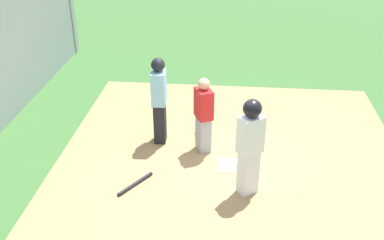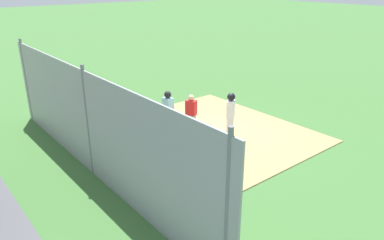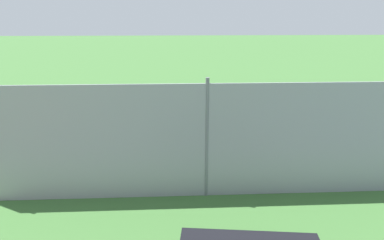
{
  "view_description": "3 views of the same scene",
  "coord_description": "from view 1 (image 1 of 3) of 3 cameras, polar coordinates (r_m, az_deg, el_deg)",
  "views": [
    {
      "loc": [
        6.93,
        -0.03,
        4.65
      ],
      "look_at": [
        -0.05,
        -0.7,
        0.92
      ],
      "focal_mm": 42.6,
      "sensor_mm": 36.0,
      "label": 1
    },
    {
      "loc": [
        9.48,
        -8.68,
        5.58
      ],
      "look_at": [
        -0.2,
        -0.75,
        0.67
      ],
      "focal_mm": 34.39,
      "sensor_mm": 36.0,
      "label": 2
    },
    {
      "loc": [
        -0.81,
        -13.07,
        4.87
      ],
      "look_at": [
        -0.16,
        -0.18,
        0.77
      ],
      "focal_mm": 31.17,
      "sensor_mm": 36.0,
      "label": 3
    }
  ],
  "objects": [
    {
      "name": "ground_plane",
      "position": [
        8.34,
        4.8,
        -5.94
      ],
      "size": [
        140.0,
        140.0,
        0.0
      ],
      "primitive_type": "plane",
      "color": "#3D6B33"
    },
    {
      "name": "dirt_infield",
      "position": [
        8.34,
        4.81,
        -5.86
      ],
      "size": [
        7.2,
        6.4,
        0.03
      ],
      "primitive_type": "cube",
      "color": "#A88456",
      "rests_on": "ground_plane"
    },
    {
      "name": "home_plate",
      "position": [
        8.32,
        4.81,
        -5.71
      ],
      "size": [
        0.47,
        0.47,
        0.02
      ],
      "primitive_type": "cube",
      "rotation": [
        0.0,
        0.0,
        0.07
      ],
      "color": "white",
      "rests_on": "dirt_infield"
    },
    {
      "name": "catcher",
      "position": [
        8.4,
        1.45,
        0.68
      ],
      "size": [
        0.45,
        0.4,
        1.48
      ],
      "rotation": [
        0.0,
        0.0,
        2.0
      ],
      "color": "#9E9EA3",
      "rests_on": "dirt_infield"
    },
    {
      "name": "umpire",
      "position": [
        8.66,
        -4.13,
        2.62
      ],
      "size": [
        0.39,
        0.27,
        1.73
      ],
      "rotation": [
        0.0,
        0.0,
        1.61
      ],
      "color": "black",
      "rests_on": "dirt_infield"
    },
    {
      "name": "runner",
      "position": [
        7.2,
        7.29,
        -2.65
      ],
      "size": [
        0.44,
        0.46,
        1.69
      ],
      "rotation": [
        0.0,
        0.0,
        3.79
      ],
      "color": "silver",
      "rests_on": "dirt_infield"
    },
    {
      "name": "baseball_bat",
      "position": [
        7.87,
        -7.1,
        -7.91
      ],
      "size": [
        0.7,
        0.48,
        0.06
      ],
      "primitive_type": "cylinder",
      "rotation": [
        0.0,
        1.57,
        5.7
      ],
      "color": "black",
      "rests_on": "dirt_infield"
    },
    {
      "name": "catcher_mask",
      "position": [
        9.3,
        1.0,
        -1.32
      ],
      "size": [
        0.24,
        0.2,
        0.12
      ],
      "primitive_type": "ellipsoid",
      "color": "red",
      "rests_on": "dirt_infield"
    }
  ]
}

